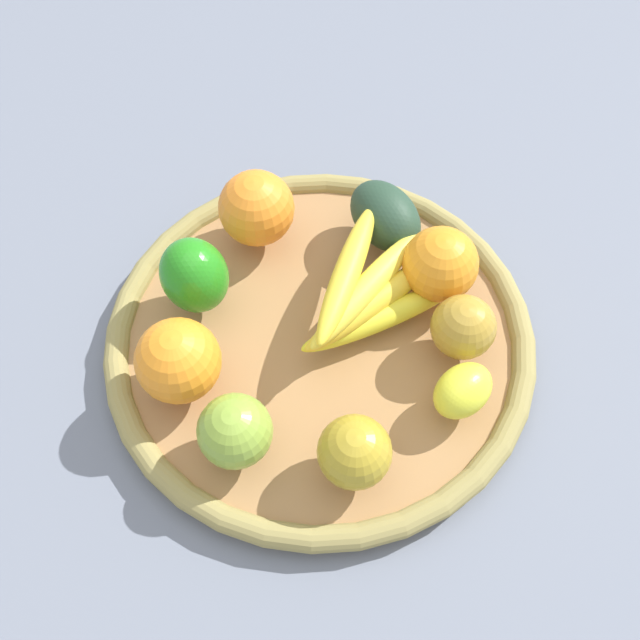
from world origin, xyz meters
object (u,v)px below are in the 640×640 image
orange_1 (257,208)px  bell_pepper (194,275)px  apple_1 (235,431)px  apple_2 (355,452)px  banana_bunch (368,296)px  orange_2 (440,264)px  lemon_0 (463,391)px  orange_0 (178,361)px  avocado (385,216)px  apple_0 (463,327)px

orange_1 → bell_pepper: (0.00, -0.11, 0.00)m
orange_1 → apple_1: bearing=-56.2°
apple_2 → orange_1: bearing=145.5°
banana_bunch → apple_2: bearing=-60.3°
orange_2 → lemon_0: (0.09, -0.10, -0.02)m
orange_0 → avocado: orange_0 is taller
banana_bunch → orange_0: bearing=-120.5°
banana_bunch → apple_1: size_ratio=2.61×
orange_2 → avocado: size_ratio=0.83×
orange_1 → apple_2: (0.24, -0.16, -0.01)m
orange_0 → bell_pepper: 0.10m
apple_2 → apple_1: apple_1 is taller
lemon_0 → bell_pepper: size_ratio=0.76×
orange_1 → orange_2: orange_1 is taller
orange_0 → orange_1: bearing=106.4°
apple_1 → avocado: bearing=95.5°
lemon_0 → apple_0: (-0.03, 0.06, 0.01)m
bell_pepper → orange_1: bearing=104.7°
apple_1 → bell_pepper: bearing=142.6°
banana_bunch → lemon_0: bearing=-14.1°
banana_bunch → lemon_0: (0.13, -0.03, -0.01)m
apple_2 → avocado: bearing=117.4°
orange_2 → avocado: 0.09m
orange_0 → orange_1: 0.20m
orange_0 → avocado: bearing=77.7°
orange_2 → lemon_0: 0.14m
bell_pepper → banana_bunch: bearing=42.5°
banana_bunch → apple_0: (0.10, 0.02, 0.00)m
banana_bunch → avocado: (-0.04, 0.10, 0.00)m
avocado → apple_1: bearing=-84.5°
orange_1 → orange_0: bearing=-73.6°
orange_1 → avocado: (0.11, 0.08, -0.01)m
lemon_0 → avocado: size_ratio=0.68×
orange_0 → apple_0: 0.27m
lemon_0 → apple_1: size_ratio=0.92×
orange_0 → apple_0: (0.20, 0.19, -0.01)m
orange_0 → bell_pepper: (-0.05, 0.08, 0.00)m
orange_0 → banana_bunch: bearing=59.5°
apple_2 → apple_1: bearing=-154.6°
orange_0 → lemon_0: orange_0 is taller
banana_bunch → avocado: size_ratio=1.92×
banana_bunch → apple_0: apple_0 is taller
lemon_0 → apple_0: size_ratio=0.99×
lemon_0 → orange_0: bearing=-149.1°
avocado → apple_0: bearing=-27.8°
banana_bunch → bell_pepper: (-0.15, -0.09, 0.01)m
orange_0 → apple_0: orange_0 is taller
orange_1 → avocado: size_ratio=0.87×
apple_2 → bell_pepper: size_ratio=0.80×
apple_2 → apple_0: bearing=85.6°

